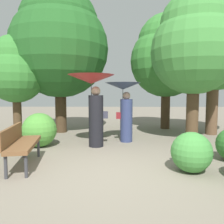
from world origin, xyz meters
The scene contains 12 objects.
ground_plane centered at (0.00, 0.00, 0.00)m, with size 40.00×40.00×0.00m, color gray.
person_left centered at (-0.52, 2.05, 1.45)m, with size 1.29×1.29×2.01m.
person_right centered at (0.38, 2.68, 1.26)m, with size 1.08×1.08×1.82m.
park_bench centered at (-1.85, 0.31, 0.51)m, with size 0.74×1.56×0.83m.
tree_near_left centered at (-1.99, 4.33, 3.42)m, with size 3.64×3.64×5.44m.
tree_near_right centered at (2.21, 5.26, 3.05)m, with size 2.96×2.96×4.75m.
tree_mid_left centered at (-3.29, 3.47, 2.30)m, with size 1.92×1.92×3.46m.
tree_mid_right centered at (3.60, 3.96, 3.29)m, with size 2.91×2.91×5.01m.
tree_far_back centered at (2.49, 2.77, 3.00)m, with size 2.63×2.63×4.56m.
bush_path_left centered at (-2.02, 1.99, 0.48)m, with size 0.95×0.95×0.95m, color #4C9338.
bush_path_right centered at (1.55, 0.03, 0.39)m, with size 0.77×0.77×0.77m, color #428C3D.
path_marker_post centered at (1.44, 0.45, 0.26)m, with size 0.12×0.12×0.51m, color gray.
Camera 1 is at (0.11, -4.17, 1.51)m, focal length 35.87 mm.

